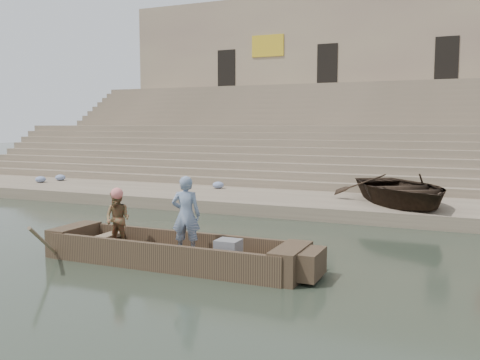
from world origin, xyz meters
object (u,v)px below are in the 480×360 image
Objects in this scene: standing_man at (186,215)px; rowing_man at (118,219)px; television at (228,250)px; main_rowboat at (173,259)px; beached_rowboat at (401,189)px.

standing_man reaches higher than rowing_man.
standing_man is at bearing 174.99° from television.
main_rowboat is 4.08× the size of rowing_man.
beached_rowboat is at bearing 55.70° from rowing_man.
television is at bearing -138.86° from beached_rowboat.
rowing_man is 0.26× the size of beached_rowboat.
main_rowboat is 1.29m from television.
rowing_man is (-1.67, -0.04, -0.19)m from standing_man.
standing_man is (0.28, 0.09, 0.92)m from main_rowboat.
rowing_man is 2.68m from television.
standing_man is 1.68m from rowing_man.
main_rowboat is 1.08× the size of beached_rowboat.
television is at bearing -1.27° from rowing_man.
main_rowboat is 8.44m from beached_rowboat.
rowing_man reaches higher than beached_rowboat.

